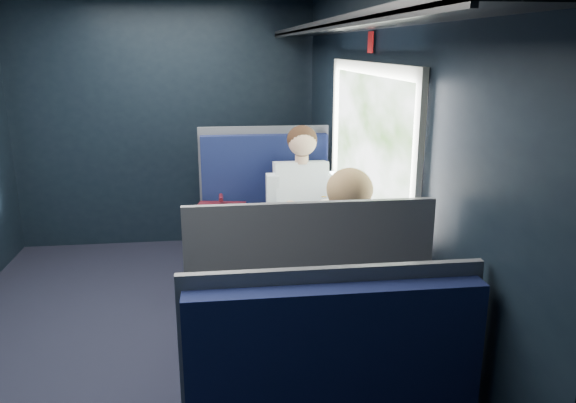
{
  "coord_description": "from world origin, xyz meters",
  "views": [
    {
      "loc": [
        0.48,
        -3.28,
        1.86
      ],
      "look_at": [
        0.9,
        0.0,
        0.95
      ],
      "focal_mm": 35.0,
      "sensor_mm": 36.0,
      "label": 1
    }
  ],
  "objects": [
    {
      "name": "ground",
      "position": [
        0.0,
        0.0,
        -0.01
      ],
      "size": [
        2.8,
        4.2,
        0.01
      ],
      "primitive_type": "cube",
      "color": "black"
    },
    {
      "name": "room_shell",
      "position": [
        0.02,
        0.0,
        1.48
      ],
      "size": [
        3.0,
        4.4,
        2.4
      ],
      "color": "black",
      "rests_on": "ground"
    },
    {
      "name": "table",
      "position": [
        1.03,
        0.0,
        0.66
      ],
      "size": [
        0.62,
        1.0,
        0.74
      ],
      "color": "#54565E",
      "rests_on": "ground"
    },
    {
      "name": "seat_bay_near",
      "position": [
        0.83,
        0.87,
        0.42
      ],
      "size": [
        1.07,
        0.62,
        1.26
      ],
      "color": "#0C1238",
      "rests_on": "ground"
    },
    {
      "name": "seat_bay_far",
      "position": [
        0.85,
        -0.87,
        0.41
      ],
      "size": [
        1.04,
        0.62,
        1.26
      ],
      "color": "#0C1238",
      "rests_on": "ground"
    },
    {
      "name": "seat_row_front",
      "position": [
        0.85,
        1.8,
        0.41
      ],
      "size": [
        1.04,
        0.51,
        1.16
      ],
      "color": "#0C1238",
      "rests_on": "ground"
    },
    {
      "name": "man",
      "position": [
        1.1,
        0.7,
        0.72
      ],
      "size": [
        0.53,
        0.56,
        1.32
      ],
      "color": "black",
      "rests_on": "ground"
    },
    {
      "name": "woman",
      "position": [
        1.1,
        -0.71,
        0.73
      ],
      "size": [
        0.53,
        0.56,
        1.32
      ],
      "color": "black",
      "rests_on": "ground"
    },
    {
      "name": "papers",
      "position": [
        0.91,
        -0.11,
        0.74
      ],
      "size": [
        0.57,
        0.79,
        0.01
      ],
      "primitive_type": "cube",
      "rotation": [
        0.0,
        0.0,
        -0.05
      ],
      "color": "white",
      "rests_on": "table"
    },
    {
      "name": "laptop",
      "position": [
        1.21,
        -0.03,
        0.81
      ],
      "size": [
        0.34,
        0.38,
        0.24
      ],
      "color": "silver",
      "rests_on": "table"
    },
    {
      "name": "bottle_small",
      "position": [
        1.33,
        0.41,
        0.84
      ],
      "size": [
        0.07,
        0.07,
        0.23
      ],
      "color": "silver",
      "rests_on": "table"
    },
    {
      "name": "cup",
      "position": [
        1.22,
        0.44,
        0.78
      ],
      "size": [
        0.07,
        0.07,
        0.09
      ],
      "primitive_type": "cylinder",
      "color": "white",
      "rests_on": "table"
    }
  ]
}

